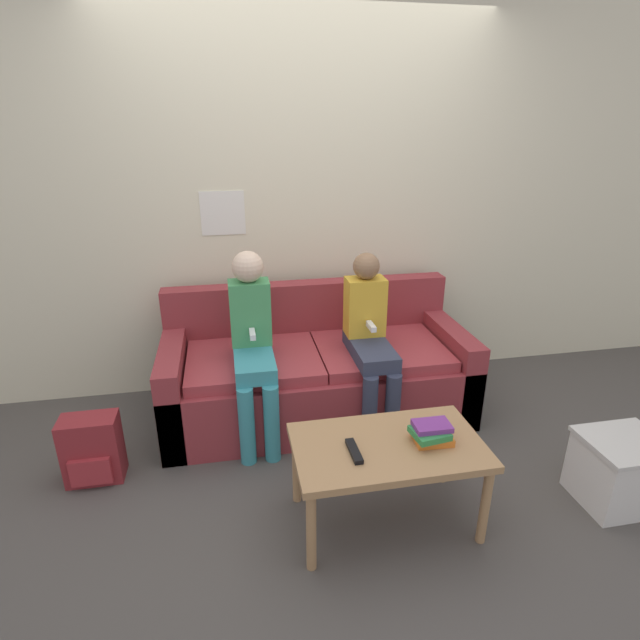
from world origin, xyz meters
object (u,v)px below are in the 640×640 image
object	(u,v)px
person_left	(252,339)
backpack	(92,450)
couch	(316,373)
person_right	(370,336)
coffee_table	(388,453)
storage_box	(620,471)
tv_remote	(354,451)

from	to	relation	value
person_left	backpack	size ratio (longest dim) A/B	3.00
couch	person_right	bearing A→B (deg)	-33.17
coffee_table	person_left	xyz separation A→B (m)	(-0.56, 0.87, 0.25)
couch	coffee_table	size ratio (longest dim) A/B	2.20
person_left	storage_box	size ratio (longest dim) A/B	2.85
couch	backpack	size ratio (longest dim) A/B	5.12
couch	coffee_table	bearing A→B (deg)	-82.25
couch	person_left	distance (m)	0.58
tv_remote	storage_box	bearing A→B (deg)	-3.57
backpack	person_left	bearing A→B (deg)	17.48
coffee_table	person_left	bearing A→B (deg)	122.59
person_right	backpack	distance (m)	1.68
couch	storage_box	distance (m)	1.78
person_left	backpack	bearing A→B (deg)	-162.52
tv_remote	backpack	world-z (taller)	tv_remote
storage_box	person_left	bearing A→B (deg)	151.37
person_left	tv_remote	world-z (taller)	person_left
person_left	coffee_table	bearing A→B (deg)	-57.41
coffee_table	person_right	xyz separation A→B (m)	(0.16, 0.86, 0.22)
tv_remote	backpack	distance (m)	1.45
person_right	couch	bearing A→B (deg)	146.83
person_left	storage_box	world-z (taller)	person_left
couch	storage_box	xyz separation A→B (m)	(1.35, -1.15, -0.10)
couch	backpack	bearing A→B (deg)	-160.31
tv_remote	storage_box	distance (m)	1.41
storage_box	couch	bearing A→B (deg)	139.61
couch	person_right	xyz separation A→B (m)	(0.30, -0.20, 0.33)
person_left	tv_remote	size ratio (longest dim) A/B	6.65
person_left	tv_remote	bearing A→B (deg)	-67.14
storage_box	backpack	bearing A→B (deg)	165.63
person_left	tv_remote	xyz separation A→B (m)	(0.38, -0.91, -0.18)
person_left	backpack	world-z (taller)	person_left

